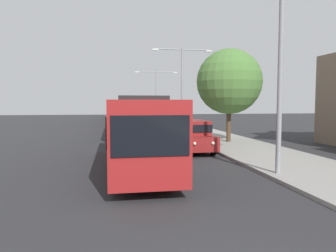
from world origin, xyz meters
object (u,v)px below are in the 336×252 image
object	(u,v)px
bus_rear	(118,109)
streetlamp_mid	(182,81)
bus_fourth_in_line	(119,111)
roadside_tree	(229,82)
bus_middle	(121,113)
streetlamp_near	(281,54)
bus_second_in_line	(125,117)
white_suv	(193,135)
streetlamp_far	(156,90)
bus_lead	(137,131)

from	to	relation	value
bus_rear	streetlamp_mid	size ratio (longest dim) A/B	1.45
bus_rear	bus_fourth_in_line	bearing A→B (deg)	-90.00
bus_fourth_in_line	roadside_tree	distance (m)	33.56
bus_rear	roadside_tree	distance (m)	46.41
bus_middle	bus_fourth_in_line	world-z (taller)	same
bus_rear	streetlamp_near	size ratio (longest dim) A/B	1.53
roadside_tree	bus_second_in_line	bearing A→B (deg)	139.47
bus_second_in_line	white_suv	bearing A→B (deg)	-68.72
bus_rear	streetlamp_mid	world-z (taller)	streetlamp_mid
bus_middle	streetlamp_far	xyz separation A→B (m)	(5.40, 5.52, 3.23)
bus_fourth_in_line	streetlamp_mid	bearing A→B (deg)	-77.87
bus_lead	streetlamp_far	xyz separation A→B (m)	(5.40, 32.80, 3.23)
bus_middle	streetlamp_mid	distance (m)	13.89
white_suv	bus_second_in_line	bearing A→B (deg)	111.28
bus_second_in_line	bus_rear	size ratio (longest dim) A/B	1.04
bus_second_in_line	white_suv	distance (m)	10.21
bus_lead	bus_middle	xyz separation A→B (m)	(-0.00, 27.28, -0.00)
bus_fourth_in_line	white_suv	xyz separation A→B (m)	(3.70, -35.97, -0.66)
bus_rear	streetlamp_mid	distance (m)	38.75
bus_fourth_in_line	bus_second_in_line	bearing A→B (deg)	-90.00
bus_second_in_line	streetlamp_near	xyz separation A→B (m)	(5.40, -16.51, 3.15)
streetlamp_near	bus_fourth_in_line	bearing A→B (deg)	97.16
bus_middle	roadside_tree	distance (m)	21.34
bus_rear	white_suv	xyz separation A→B (m)	(3.70, -49.07, -0.66)
bus_lead	bus_fourth_in_line	bearing A→B (deg)	90.00
streetlamp_near	bus_second_in_line	bearing A→B (deg)	108.10
white_suv	streetlamp_near	bearing A→B (deg)	-76.38
bus_lead	bus_middle	bearing A→B (deg)	90.00
bus_rear	bus_lead	bearing A→B (deg)	-90.00
bus_second_in_line	bus_middle	world-z (taller)	same
bus_rear	streetlamp_mid	xyz separation A→B (m)	(5.40, -38.22, 3.37)
white_suv	streetlamp_near	distance (m)	8.17
bus_fourth_in_line	roadside_tree	world-z (taller)	roadside_tree
bus_rear	white_suv	size ratio (longest dim) A/B	2.50
streetlamp_near	bus_lead	bearing A→B (deg)	151.45
bus_fourth_in_line	bus_rear	size ratio (longest dim) A/B	0.98
streetlamp_mid	roadside_tree	world-z (taller)	streetlamp_mid
streetlamp_far	roadside_tree	bearing A→B (deg)	-85.89
bus_lead	roadside_tree	distance (m)	10.71
bus_lead	bus_second_in_line	xyz separation A→B (m)	(0.00, 13.58, 0.00)
bus_second_in_line	bus_rear	bearing A→B (deg)	90.00
bus_rear	streetlamp_far	xyz separation A→B (m)	(5.40, -20.35, 3.23)
bus_lead	white_suv	size ratio (longest dim) A/B	2.35
bus_lead	bus_second_in_line	bearing A→B (deg)	90.00
streetlamp_mid	roadside_tree	distance (m)	7.77
roadside_tree	bus_lead	bearing A→B (deg)	-134.32
bus_rear	bus_second_in_line	bearing A→B (deg)	-90.00
bus_second_in_line	streetlamp_near	bearing A→B (deg)	-71.90
streetlamp_mid	streetlamp_near	bearing A→B (deg)	-90.00
bus_second_in_line	white_suv	world-z (taller)	bus_second_in_line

